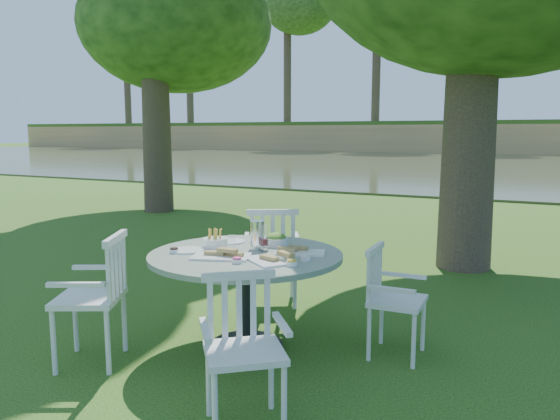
# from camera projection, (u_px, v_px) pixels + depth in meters

# --- Properties ---
(ground) EXTENTS (140.00, 140.00, 0.00)m
(ground) POSITION_uv_depth(u_px,v_px,m) (271.00, 294.00, 5.63)
(ground) COLOR #1B3F0D
(ground) RESTS_ON ground
(table) EXTENTS (1.46, 1.46, 0.75)m
(table) POSITION_uv_depth(u_px,v_px,m) (246.00, 270.00, 4.13)
(table) COLOR black
(table) RESTS_ON ground
(chair_ne) EXTENTS (0.40, 0.42, 0.81)m
(chair_ne) POSITION_uv_depth(u_px,v_px,m) (387.00, 292.00, 4.05)
(chair_ne) COLOR silver
(chair_ne) RESTS_ON ground
(chair_nw) EXTENTS (0.64, 0.63, 0.95)m
(chair_nw) POSITION_uv_depth(u_px,v_px,m) (272.00, 249.00, 5.16)
(chair_nw) COLOR silver
(chair_nw) RESTS_ON ground
(chair_sw) EXTENTS (0.61, 0.62, 0.94)m
(chair_sw) POSITION_uv_depth(u_px,v_px,m) (102.00, 289.00, 3.89)
(chair_sw) COLOR silver
(chair_sw) RESTS_ON ground
(chair_se) EXTENTS (0.59, 0.58, 0.85)m
(chair_se) POSITION_uv_depth(u_px,v_px,m) (242.00, 337.00, 3.11)
(chair_se) COLOR silver
(chair_se) RESTS_ON ground
(tableware) EXTENTS (1.15, 0.84, 0.22)m
(tableware) POSITION_uv_depth(u_px,v_px,m) (246.00, 245.00, 4.20)
(tableware) COLOR white
(tableware) RESTS_ON table
(river) EXTENTS (100.00, 28.00, 0.12)m
(river) POSITION_uv_depth(u_px,v_px,m) (496.00, 167.00, 25.94)
(river) COLOR #353D24
(river) RESTS_ON ground
(far_bank) EXTENTS (100.00, 18.00, 15.20)m
(far_bank) POSITION_uv_depth(u_px,v_px,m) (530.00, 56.00, 40.79)
(far_bank) COLOR #A9834E
(far_bank) RESTS_ON ground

